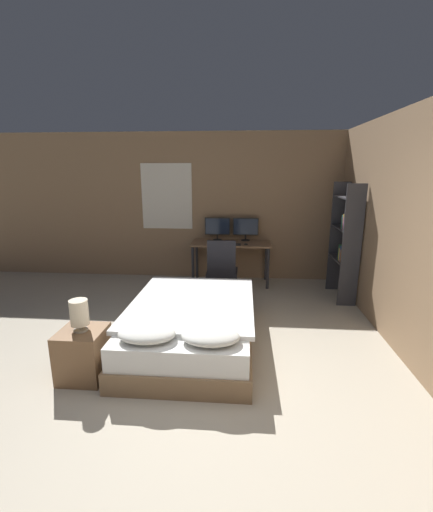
{
  "coord_description": "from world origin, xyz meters",
  "views": [
    {
      "loc": [
        0.44,
        -2.3,
        2.02
      ],
      "look_at": [
        0.03,
        2.75,
        0.75
      ],
      "focal_mm": 24.0,
      "sensor_mm": 36.0,
      "label": 1
    }
  ],
  "objects_px": {
    "monitor_left": "(217,227)",
    "monitor_right": "(246,228)",
    "bedside_lamp": "(79,313)",
    "keyboard": "(230,244)",
    "desk": "(231,248)",
    "office_chair": "(222,275)",
    "bed": "(192,325)",
    "nightstand": "(83,354)",
    "bookshelf": "(346,238)",
    "computer_mouse": "(246,244)"
  },
  "relations": [
    {
      "from": "office_chair",
      "to": "bookshelf",
      "type": "height_order",
      "value": "bookshelf"
    },
    {
      "from": "desk",
      "to": "bookshelf",
      "type": "distance_m",
      "value": 1.96
    },
    {
      "from": "nightstand",
      "to": "bookshelf",
      "type": "distance_m",
      "value": 4.05
    },
    {
      "from": "nightstand",
      "to": "bookshelf",
      "type": "bearing_deg",
      "value": 37.6
    },
    {
      "from": "desk",
      "to": "keyboard",
      "type": "distance_m",
      "value": 0.23
    },
    {
      "from": "bedside_lamp",
      "to": "bookshelf",
      "type": "height_order",
      "value": "bookshelf"
    },
    {
      "from": "desk",
      "to": "bed",
      "type": "bearing_deg",
      "value": -98.78
    },
    {
      "from": "desk",
      "to": "keyboard",
      "type": "xyz_separation_m",
      "value": [
        0.0,
        -0.21,
        0.11
      ]
    },
    {
      "from": "office_chair",
      "to": "monitor_right",
      "type": "bearing_deg",
      "value": 69.7
    },
    {
      "from": "desk",
      "to": "office_chair",
      "type": "bearing_deg",
      "value": -97.87
    },
    {
      "from": "bed",
      "to": "computer_mouse",
      "type": "xyz_separation_m",
      "value": [
        0.63,
        2.14,
        0.52
      ]
    },
    {
      "from": "bedside_lamp",
      "to": "office_chair",
      "type": "xyz_separation_m",
      "value": [
        1.23,
        2.3,
        -0.29
      ]
    },
    {
      "from": "nightstand",
      "to": "keyboard",
      "type": "distance_m",
      "value": 3.21
    },
    {
      "from": "desk",
      "to": "monitor_right",
      "type": "bearing_deg",
      "value": 39.02
    },
    {
      "from": "computer_mouse",
      "to": "bookshelf",
      "type": "height_order",
      "value": "bookshelf"
    },
    {
      "from": "nightstand",
      "to": "office_chair",
      "type": "relative_size",
      "value": 0.51
    },
    {
      "from": "office_chair",
      "to": "bookshelf",
      "type": "xyz_separation_m",
      "value": [
        1.93,
        0.13,
        0.61
      ]
    },
    {
      "from": "bed",
      "to": "keyboard",
      "type": "height_order",
      "value": "keyboard"
    },
    {
      "from": "monitor_right",
      "to": "office_chair",
      "type": "distance_m",
      "value": 1.22
    },
    {
      "from": "desk",
      "to": "bookshelf",
      "type": "xyz_separation_m",
      "value": [
        1.82,
        -0.65,
        0.34
      ]
    },
    {
      "from": "desk",
      "to": "monitor_right",
      "type": "xyz_separation_m",
      "value": [
        0.26,
        0.21,
        0.34
      ]
    },
    {
      "from": "nightstand",
      "to": "desk",
      "type": "relative_size",
      "value": 0.36
    },
    {
      "from": "office_chair",
      "to": "bookshelf",
      "type": "distance_m",
      "value": 2.03
    },
    {
      "from": "computer_mouse",
      "to": "bookshelf",
      "type": "xyz_separation_m",
      "value": [
        1.55,
        -0.45,
        0.23
      ]
    },
    {
      "from": "monitor_right",
      "to": "office_chair",
      "type": "xyz_separation_m",
      "value": [
        -0.37,
        -1.0,
        -0.61
      ]
    },
    {
      "from": "bookshelf",
      "to": "monitor_right",
      "type": "bearing_deg",
      "value": 151.0
    },
    {
      "from": "keyboard",
      "to": "office_chair",
      "type": "distance_m",
      "value": 0.7
    },
    {
      "from": "desk",
      "to": "computer_mouse",
      "type": "bearing_deg",
      "value": -37.6
    },
    {
      "from": "bedside_lamp",
      "to": "keyboard",
      "type": "xyz_separation_m",
      "value": [
        1.33,
        2.87,
        0.08
      ]
    },
    {
      "from": "bed",
      "to": "desk",
      "type": "xyz_separation_m",
      "value": [
        0.36,
        2.35,
        0.41
      ]
    },
    {
      "from": "monitor_left",
      "to": "keyboard",
      "type": "bearing_deg",
      "value": -58.12
    },
    {
      "from": "desk",
      "to": "keyboard",
      "type": "bearing_deg",
      "value": -90.0
    },
    {
      "from": "computer_mouse",
      "to": "office_chair",
      "type": "bearing_deg",
      "value": -123.16
    },
    {
      "from": "bed",
      "to": "desk",
      "type": "distance_m",
      "value": 2.41
    },
    {
      "from": "desk",
      "to": "monitor_left",
      "type": "bearing_deg",
      "value": 140.98
    },
    {
      "from": "bookshelf",
      "to": "monitor_left",
      "type": "bearing_deg",
      "value": 157.43
    },
    {
      "from": "bedside_lamp",
      "to": "keyboard",
      "type": "bearing_deg",
      "value": 65.09
    },
    {
      "from": "bedside_lamp",
      "to": "keyboard",
      "type": "height_order",
      "value": "bedside_lamp"
    },
    {
      "from": "monitor_left",
      "to": "keyboard",
      "type": "relative_size",
      "value": 1.3
    },
    {
      "from": "bed",
      "to": "keyboard",
      "type": "relative_size",
      "value": 5.84
    },
    {
      "from": "office_chair",
      "to": "bookshelf",
      "type": "bearing_deg",
      "value": 3.92
    },
    {
      "from": "monitor_left",
      "to": "keyboard",
      "type": "height_order",
      "value": "monitor_left"
    },
    {
      "from": "monitor_left",
      "to": "monitor_right",
      "type": "bearing_deg",
      "value": 0.0
    },
    {
      "from": "keyboard",
      "to": "monitor_right",
      "type": "bearing_deg",
      "value": 58.12
    },
    {
      "from": "keyboard",
      "to": "bookshelf",
      "type": "xyz_separation_m",
      "value": [
        1.82,
        -0.45,
        0.23
      ]
    },
    {
      "from": "bed",
      "to": "bedside_lamp",
      "type": "bearing_deg",
      "value": -143.13
    },
    {
      "from": "monitor_right",
      "to": "monitor_left",
      "type": "bearing_deg",
      "value": 180.0
    },
    {
      "from": "office_chair",
      "to": "bed",
      "type": "bearing_deg",
      "value": -99.23
    },
    {
      "from": "bed",
      "to": "nightstand",
      "type": "xyz_separation_m",
      "value": [
        -0.97,
        -0.73,
        -0.01
      ]
    },
    {
      "from": "nightstand",
      "to": "monitor_right",
      "type": "xyz_separation_m",
      "value": [
        1.59,
        3.29,
        0.75
      ]
    }
  ]
}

